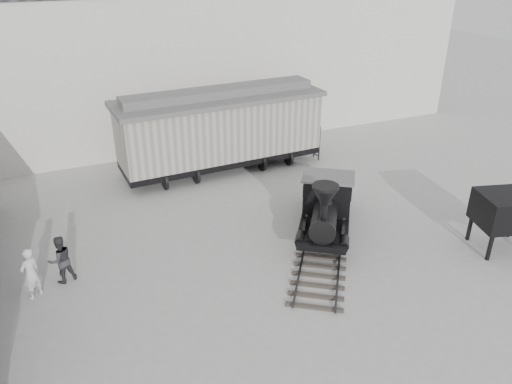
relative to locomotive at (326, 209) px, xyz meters
name	(u,v)px	position (x,y,z in m)	size (l,w,h in m)	color
ground	(320,291)	(-1.99, -3.11, -1.09)	(90.00, 90.00, 0.00)	#9E9E9B
north_wall	(183,43)	(-1.99, 11.87, 4.47)	(34.00, 2.51, 11.00)	silver
locomotive	(326,209)	(0.00, 0.00, 0.00)	(6.20, 7.92, 2.95)	#36312B
boxcar	(220,128)	(-1.56, 7.61, 1.08)	(10.25, 3.63, 4.14)	black
visitor_a	(31,273)	(-10.55, 0.28, -0.20)	(0.65, 0.43, 1.78)	silver
visitor_b	(61,260)	(-9.63, 0.80, -0.24)	(0.82, 0.64, 1.70)	#333336
coal_hopper	(506,214)	(5.44, -3.47, 0.36)	(2.41, 2.15, 2.23)	black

